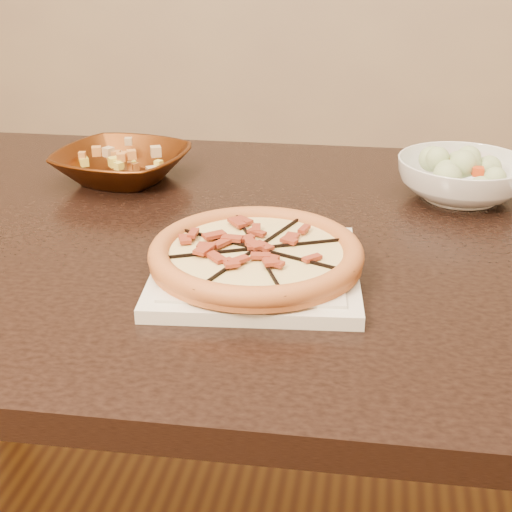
{
  "coord_description": "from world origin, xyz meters",
  "views": [
    {
      "loc": [
        0.18,
        -0.9,
        1.17
      ],
      "look_at": [
        0.03,
        -0.07,
        0.78
      ],
      "focal_mm": 50.0,
      "sensor_mm": 36.0,
      "label": 1
    }
  ],
  "objects_px": {
    "pizza": "(256,253)",
    "plate": "(256,269)",
    "salad_bowl": "(462,179)",
    "dining_table": "(216,282)",
    "bronze_bowl": "(123,165)"
  },
  "relations": [
    {
      "from": "pizza",
      "to": "bronze_bowl",
      "type": "xyz_separation_m",
      "value": [
        -0.31,
        0.34,
        -0.01
      ]
    },
    {
      "from": "dining_table",
      "to": "salad_bowl",
      "type": "height_order",
      "value": "salad_bowl"
    },
    {
      "from": "dining_table",
      "to": "plate",
      "type": "height_order",
      "value": "plate"
    },
    {
      "from": "bronze_bowl",
      "to": "salad_bowl",
      "type": "bearing_deg",
      "value": 1.29
    },
    {
      "from": "plate",
      "to": "bronze_bowl",
      "type": "xyz_separation_m",
      "value": [
        -0.31,
        0.34,
        0.02
      ]
    },
    {
      "from": "pizza",
      "to": "salad_bowl",
      "type": "height_order",
      "value": "salad_bowl"
    },
    {
      "from": "bronze_bowl",
      "to": "salad_bowl",
      "type": "distance_m",
      "value": 0.59
    },
    {
      "from": "dining_table",
      "to": "pizza",
      "type": "distance_m",
      "value": 0.22
    },
    {
      "from": "dining_table",
      "to": "salad_bowl",
      "type": "xyz_separation_m",
      "value": [
        0.38,
        0.2,
        0.13
      ]
    },
    {
      "from": "pizza",
      "to": "plate",
      "type": "bearing_deg",
      "value": -72.33
    },
    {
      "from": "pizza",
      "to": "bronze_bowl",
      "type": "distance_m",
      "value": 0.46
    },
    {
      "from": "pizza",
      "to": "bronze_bowl",
      "type": "bearing_deg",
      "value": 131.91
    },
    {
      "from": "dining_table",
      "to": "pizza",
      "type": "height_order",
      "value": "pizza"
    },
    {
      "from": "plate",
      "to": "pizza",
      "type": "relative_size",
      "value": 1.05
    },
    {
      "from": "pizza",
      "to": "salad_bowl",
      "type": "distance_m",
      "value": 0.46
    }
  ]
}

